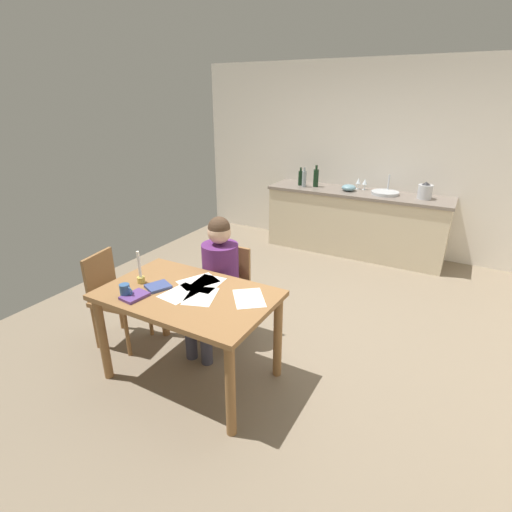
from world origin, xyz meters
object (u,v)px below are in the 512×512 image
bottle_vinegar (304,179)px  wine_glass_by_kettle (358,181)px  wine_glass_near_sink (365,182)px  book_cookery (158,286)px  person_seated (217,276)px  sink_unit (385,193)px  bottle_wine_red (316,178)px  dining_table (188,306)px  book_magazine (135,296)px  stovetop_kettle (425,191)px  coffee_mug (125,291)px  chair_side_empty (114,295)px  bottle_oil (300,178)px  candlestick (140,274)px  chair_at_table (226,289)px  mixing_bowl (349,188)px

bottle_vinegar → wine_glass_by_kettle: bottle_vinegar is taller
wine_glass_near_sink → wine_glass_by_kettle: 0.09m
book_cookery → person_seated: bearing=97.0°
sink_unit → bottle_wine_red: 1.00m
dining_table → person_seated: size_ratio=1.09×
book_cookery → sink_unit: size_ratio=0.47×
book_magazine → bottle_wine_red: bearing=96.4°
stovetop_kettle → person_seated: bearing=-114.6°
bottle_wine_red → bottle_vinegar: bearing=-145.8°
book_magazine → sink_unit: size_ratio=0.52×
coffee_mug → wine_glass_by_kettle: wine_glass_by_kettle is taller
wine_glass_by_kettle → coffee_mug: bearing=-100.1°
dining_table → person_seated: 0.51m
dining_table → bottle_vinegar: bottle_vinegar is taller
dining_table → bottle_wine_red: bottle_wine_red is taller
chair_side_empty → bottle_oil: 3.31m
chair_side_empty → wine_glass_near_sink: size_ratio=5.56×
dining_table → candlestick: candlestick is taller
coffee_mug → bottle_wine_red: bearing=88.7°
book_cookery → bottle_vinegar: bearing=116.9°
wine_glass_near_sink → wine_glass_by_kettle: size_ratio=1.00×
chair_at_table → dining_table: bearing=-82.5°
coffee_mug → sink_unit: (1.08, 3.60, 0.11)m
book_cookery → mixing_bowl: size_ratio=0.87×
dining_table → book_magazine: book_magazine is taller
book_cookery → wine_glass_by_kettle: bearing=105.0°
bottle_vinegar → wine_glass_by_kettle: bearing=18.8°
chair_at_table → wine_glass_near_sink: wine_glass_near_sink is taller
wine_glass_near_sink → sink_unit: bearing=-24.6°
chair_side_empty → book_magazine: size_ratio=4.61×
chair_side_empty → book_cookery: chair_side_empty is taller
bottle_wine_red → wine_glass_near_sink: (0.67, 0.15, -0.02)m
book_magazine → book_cookery: (0.04, 0.20, -0.00)m
dining_table → stovetop_kettle: bearing=70.0°
dining_table → wine_glass_near_sink: wine_glass_near_sink is taller
candlestick → book_magazine: bearing=-56.5°
wine_glass_by_kettle → dining_table: bearing=-95.1°
chair_side_empty → candlestick: 0.62m
dining_table → coffee_mug: coffee_mug is taller
chair_side_empty → bottle_vinegar: size_ratio=3.06×
coffee_mug → bottle_vinegar: bottle_vinegar is taller
sink_unit → wine_glass_by_kettle: bearing=160.4°
chair_at_table → mixing_bowl: size_ratio=4.41×
mixing_bowl → sink_unit: bearing=4.2°
person_seated → candlestick: size_ratio=4.48×
stovetop_kettle → wine_glass_by_kettle: size_ratio=1.43×
person_seated → bottle_vinegar: (-0.33, 2.74, 0.34)m
dining_table → candlestick: 0.47m
chair_side_empty → stovetop_kettle: (2.13, 3.26, 0.52)m
coffee_mug → person_seated: bearing=70.3°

